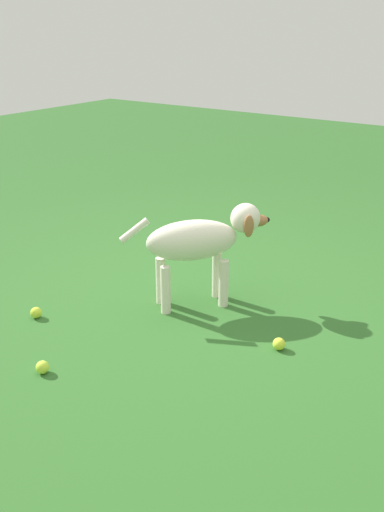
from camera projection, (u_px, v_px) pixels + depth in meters
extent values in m
plane|color=#2D6026|center=(183.00, 304.00, 3.65)|extent=(14.00, 14.00, 0.00)
ellipsoid|color=silver|center=(192.00, 240.00, 3.49)|extent=(0.55, 0.51, 0.24)
cylinder|color=silver|center=(217.00, 274.00, 3.70)|extent=(0.06, 0.06, 0.29)
cylinder|color=silver|center=(224.00, 283.00, 3.58)|extent=(0.06, 0.06, 0.29)
cylinder|color=silver|center=(161.00, 281.00, 3.61)|extent=(0.06, 0.06, 0.29)
cylinder|color=silver|center=(166.00, 290.00, 3.49)|extent=(0.06, 0.06, 0.29)
ellipsoid|color=silver|center=(245.00, 218.00, 3.53)|extent=(0.24, 0.24, 0.18)
ellipsoid|color=#9E663D|center=(258.00, 221.00, 3.56)|extent=(0.15, 0.14, 0.07)
sphere|color=black|center=(267.00, 220.00, 3.57)|extent=(0.03, 0.03, 0.03)
ellipsoid|color=#9E663D|center=(239.00, 217.00, 3.61)|extent=(0.07, 0.06, 0.13)
ellipsoid|color=#9E663D|center=(249.00, 226.00, 3.46)|extent=(0.07, 0.06, 0.13)
cylinder|color=silver|center=(134.00, 231.00, 3.38)|extent=(0.16, 0.15, 0.14)
sphere|color=#C1D837|center=(36.00, 313.00, 3.47)|extent=(0.07, 0.07, 0.07)
sphere|color=#C0E23D|center=(42.00, 367.00, 2.93)|extent=(0.07, 0.07, 0.07)
sphere|color=#D2E439|center=(279.00, 344.00, 3.14)|extent=(0.07, 0.07, 0.07)
sphere|color=#C2E13B|center=(209.00, 245.00, 4.50)|extent=(0.07, 0.07, 0.07)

